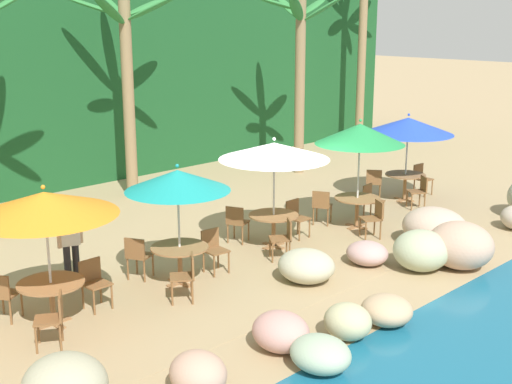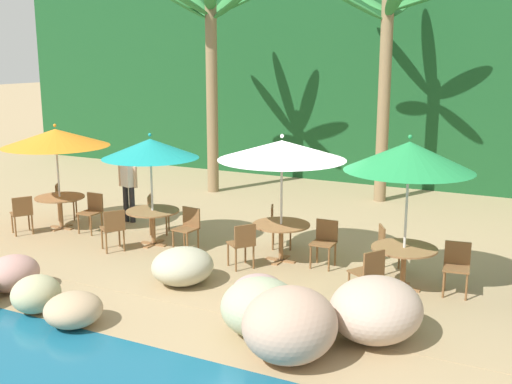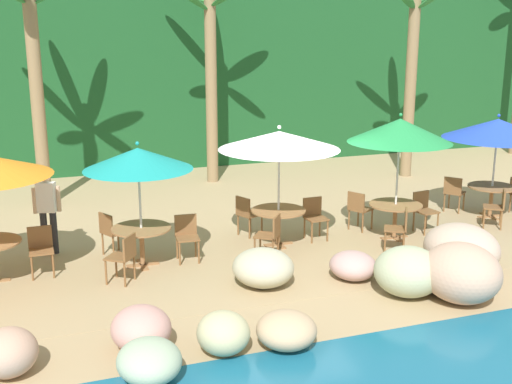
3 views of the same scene
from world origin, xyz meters
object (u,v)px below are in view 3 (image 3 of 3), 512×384
(chair_teal_left, at_px, (124,255))
(waiter_in_white, at_px, (47,205))
(chair_blue_inland, at_px, (454,191))
(dining_table_white, at_px, (278,216))
(dining_table_green, at_px, (395,210))
(dining_table_blue, at_px, (492,191))
(chair_blue_left, at_px, (498,205))
(chair_orange_seaward, at_px, (41,247))
(chair_white_seaward, at_px, (314,215))
(chair_green_seaward, at_px, (424,208))
(chair_teal_seaward, at_px, (187,234))
(chair_teal_inland, at_px, (111,231))
(umbrella_blue, at_px, (498,129))
(chair_green_inland, at_px, (359,208))
(dining_table_teal, at_px, (141,234))
(umbrella_teal, at_px, (138,159))
(palm_tree_nearest, at_px, (33,44))
(umbrella_white, at_px, (279,140))
(palm_tree_third, at_px, (412,52))
(palm_tree_second, at_px, (210,50))
(umbrella_green, at_px, (400,131))
(chair_white_left, at_px, (271,234))
(chair_white_inland, at_px, (247,213))
(chair_green_left, at_px, (400,227))

(chair_teal_left, bearing_deg, waiter_in_white, 120.45)
(chair_blue_inland, bearing_deg, chair_teal_left, -167.35)
(dining_table_white, distance_m, dining_table_green, 2.49)
(dining_table_blue, relative_size, chair_blue_left, 1.26)
(chair_orange_seaward, bearing_deg, chair_white_seaward, 2.05)
(chair_green_seaward, bearing_deg, chair_teal_seaward, -179.73)
(dining_table_white, distance_m, chair_blue_inland, 4.88)
(chair_blue_left, height_order, waiter_in_white, waiter_in_white)
(chair_orange_seaward, height_order, chair_teal_inland, same)
(chair_teal_inland, xyz_separation_m, umbrella_blue, (8.66, -0.28, 1.56))
(chair_green_inland, height_order, waiter_in_white, waiter_in_white)
(chair_green_inland, relative_size, dining_table_blue, 0.79)
(dining_table_teal, xyz_separation_m, chair_teal_left, (-0.43, -0.74, -0.10))
(umbrella_teal, height_order, chair_green_seaward, umbrella_teal)
(dining_table_green, bearing_deg, dining_table_white, 170.50)
(dining_table_green, xyz_separation_m, dining_table_blue, (2.93, 0.60, 0.00))
(palm_tree_nearest, bearing_deg, chair_orange_seaward, -92.74)
(umbrella_white, height_order, palm_tree_third, palm_tree_third)
(chair_teal_left, distance_m, palm_tree_second, 8.31)
(waiter_in_white, bearing_deg, dining_table_white, -12.57)
(palm_tree_third, bearing_deg, palm_tree_nearest, 179.00)
(dining_table_blue, bearing_deg, umbrella_blue, 0.00)
(chair_white_seaward, height_order, umbrella_blue, umbrella_blue)
(umbrella_white, relative_size, palm_tree_nearest, 0.43)
(dining_table_teal, relative_size, dining_table_blue, 1.00)
(umbrella_teal, xyz_separation_m, chair_white_seaward, (3.66, 0.36, -1.51))
(chair_orange_seaward, xyz_separation_m, chair_green_inland, (6.56, 0.38, 0.00))
(umbrella_green, bearing_deg, umbrella_white, 170.50)
(chair_white_left, relative_size, dining_table_blue, 0.79)
(umbrella_blue, relative_size, palm_tree_third, 0.44)
(chair_white_inland, distance_m, palm_tree_third, 7.99)
(palm_tree_second, bearing_deg, chair_orange_seaward, -129.30)
(dining_table_green, relative_size, waiter_in_white, 0.65)
(chair_green_inland, bearing_deg, chair_blue_left, -16.00)
(chair_white_left, distance_m, chair_green_seaward, 3.76)
(chair_green_left, height_order, waiter_in_white, waiter_in_white)
(dining_table_teal, relative_size, chair_blue_left, 1.26)
(dining_table_teal, distance_m, chair_green_left, 4.99)
(chair_teal_seaward, height_order, palm_tree_nearest, palm_tree_nearest)
(chair_teal_inland, xyz_separation_m, umbrella_white, (3.27, -0.47, 1.64))
(umbrella_green, relative_size, dining_table_blue, 2.40)
(umbrella_white, distance_m, chair_blue_inland, 5.14)
(umbrella_blue, bearing_deg, umbrella_teal, -176.95)
(chair_white_inland, xyz_separation_m, dining_table_blue, (5.81, -0.55, 0.10))
(umbrella_blue, distance_m, chair_blue_inland, 1.78)
(chair_white_seaward, height_order, chair_white_inland, same)
(waiter_in_white, bearing_deg, chair_green_left, -18.45)
(umbrella_green, height_order, palm_tree_third, palm_tree_third)
(umbrella_white, bearing_deg, chair_blue_left, -6.35)
(chair_teal_left, relative_size, dining_table_green, 0.79)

